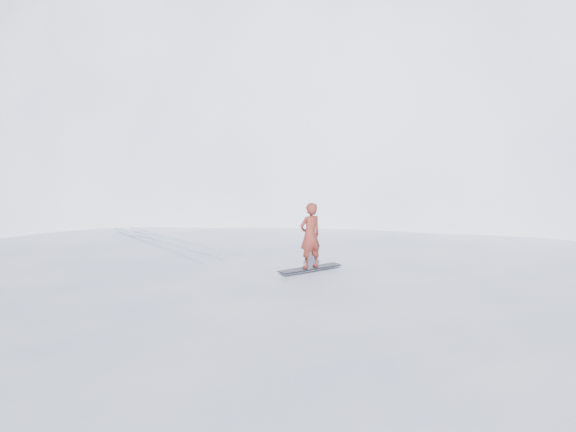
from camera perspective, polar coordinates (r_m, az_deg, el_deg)
name	(u,v)px	position (r m, az deg, el deg)	size (l,w,h in m)	color
ground	(286,363)	(13.95, -0.25, -14.74)	(400.00, 400.00, 0.00)	white
near_ridge	(264,321)	(16.85, -2.48, -10.62)	(36.00, 28.00, 4.80)	white
summit_peak	(357,201)	(47.07, 7.00, 1.52)	(60.00, 56.00, 56.00)	white
peak_shoulder	(263,222)	(35.60, -2.53, -0.58)	(28.00, 24.00, 18.00)	white
wind_bumps	(228,340)	(15.47, -6.13, -12.43)	(16.00, 14.40, 1.00)	white
snowboard	(310,268)	(12.94, 2.25, -5.31)	(1.59, 0.30, 0.03)	black
snowboarder	(310,236)	(12.79, 2.27, -1.99)	(0.55, 0.36, 1.50)	maroon
board_tracks	(166,241)	(16.61, -12.32, -2.45)	(1.96, 5.97, 0.04)	silver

